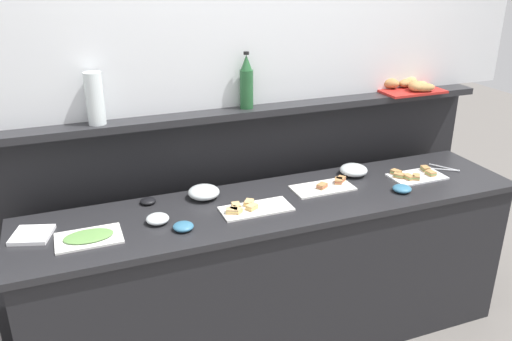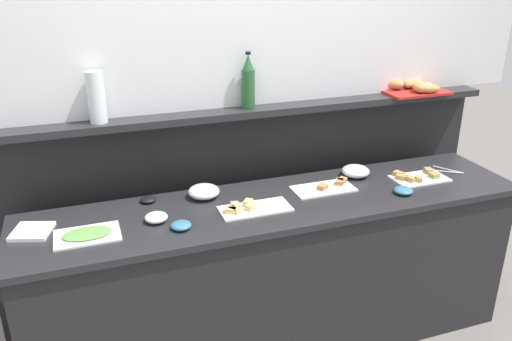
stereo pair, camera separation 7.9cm
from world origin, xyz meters
The scene contains 18 objects.
ground_plane centered at (0.00, 0.60, 0.00)m, with size 12.00×12.00×0.00m, color slate.
buffet_counter centered at (0.00, 0.00, 0.46)m, with size 2.72×0.61×0.92m.
back_ledge_unit centered at (0.00, 0.48, 0.70)m, with size 3.02×0.22×1.33m.
sandwich_platter_side centered at (0.87, 0.00, 0.93)m, with size 0.32×0.19×0.04m.
sandwich_platter_front centered at (-0.18, -0.05, 0.93)m, with size 0.37×0.17×0.04m.
sandwich_platter_rear centered at (0.30, 0.06, 0.93)m, with size 0.34×0.18×0.04m.
cold_cuts_platter centered at (-0.98, -0.05, 0.93)m, with size 0.30×0.19×0.02m.
glass_bowl_large centered at (-0.37, 0.18, 0.95)m, with size 0.17×0.17×0.07m.
glass_bowl_medium centered at (-0.65, -0.01, 0.94)m, with size 0.11×0.11×0.05m.
glass_bowl_small centered at (0.55, 0.17, 0.95)m, with size 0.16×0.16×0.07m.
condiment_bowl_teal centered at (-0.55, -0.12, 0.94)m, with size 0.10×0.10×0.03m, color teal.
condiment_bowl_red centered at (-0.66, 0.22, 0.94)m, with size 0.08×0.08×0.03m, color black.
condiment_bowl_dark centered at (0.67, -0.14, 0.94)m, with size 0.10×0.10×0.04m, color teal.
serving_tongs centered at (1.11, 0.04, 0.93)m, with size 0.16×0.16×0.01m.
napkin_stack centered at (-1.22, 0.06, 0.93)m, with size 0.17×0.17×0.02m, color white.
wine_bottle_green centered at (-0.03, 0.41, 1.47)m, with size 0.08×0.08×0.32m.
bread_basket centered at (1.07, 0.41, 1.36)m, with size 0.40×0.30×0.08m.
water_carafe centered at (-0.85, 0.40, 1.46)m, with size 0.09×0.09×0.27m, color silver.
Camera 2 is at (-0.95, -2.32, 2.13)m, focal length 36.75 mm.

